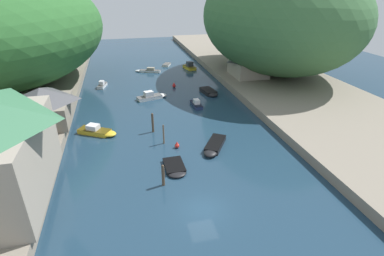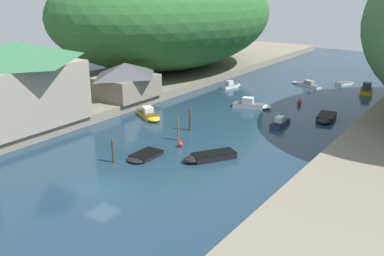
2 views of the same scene
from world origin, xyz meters
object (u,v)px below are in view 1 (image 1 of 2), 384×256
Objects in this scene: right_bank_cottage at (248,65)px; boat_moored_right at (175,168)px; boat_far_right_bank at (148,71)px; channel_buoy_near at (177,145)px; boat_mid_channel at (210,92)px; boat_white_cruiser at (103,85)px; channel_buoy_far at (174,85)px; boat_far_upstream at (214,147)px; person_on_quay at (17,199)px; person_by_boathouse at (49,144)px; boat_yellow_tender at (152,96)px; boat_red_skiff at (167,64)px; boathouse_shed at (43,105)px; boat_navy_launch at (189,66)px; boat_cabin_cruiser at (98,131)px; boat_near_quay at (196,103)px.

boat_moored_right is (-20.67, -28.60, -3.25)m from right_bank_cottage.
boat_far_right_bank reaches higher than channel_buoy_near.
boat_mid_channel is (-9.88, -5.80, -3.12)m from right_bank_cottage.
channel_buoy_far is (13.54, -3.88, 0.00)m from boat_white_cruiser.
person_on_quay reaches higher than boat_far_upstream.
boat_far_right_bank is at bearing 106.91° from channel_buoy_far.
right_bank_cottage reaches higher than person_by_boathouse.
boat_mid_channel is 0.88× the size of boat_yellow_tender.
right_bank_cottage reaches higher than boat_red_skiff.
boat_navy_launch is at bearing 46.23° from boathouse_shed.
boat_far_upstream is 0.97× the size of boat_yellow_tender.
channel_buoy_far is 0.60× the size of person_on_quay.
boat_white_cruiser is 28.97m from channel_buoy_near.
channel_buoy_far is at bearing -69.84° from boat_red_skiff.
boat_cabin_cruiser is 0.93× the size of boat_far_right_bank.
boat_yellow_tender is (8.76, 12.00, 0.02)m from boat_cabin_cruiser.
boat_moored_right is at bearing 68.92° from boat_cabin_cruiser.
boat_far_upstream is at bearing 66.24° from boat_mid_channel.
boat_mid_channel is at bearing -11.10° from boat_white_cruiser.
boat_far_right_bank is 3.52× the size of person_on_quay.
boat_cabin_cruiser is 31.27m from boat_far_right_bank.
boathouse_shed is 10.02× the size of channel_buoy_near.
boat_moored_right is at bearing -101.16° from person_by_boathouse.
boat_navy_launch is (0.40, 18.56, 0.19)m from boat_mid_channel.
boat_mid_channel is at bearing 152.63° from boat_cabin_cruiser.
boat_red_skiff is at bearing 82.30° from channel_buoy_near.
boathouse_shed is 2.00× the size of boat_near_quay.
boat_near_quay is at bearing -145.71° from boat_far_right_bank.
channel_buoy_far reaches higher than channel_buoy_near.
person_on_quay is (-20.91, -50.04, 1.95)m from boat_red_skiff.
channel_buoy_near is (-5.54, -40.96, 0.10)m from boat_red_skiff.
boat_white_cruiser is at bearing -34.27° from boat_mid_channel.
boat_near_quay is 5.00× the size of channel_buoy_near.
boathouse_shed reaches higher than boat_red_skiff.
boat_far_right_bank reaches higher than boat_red_skiff.
boat_red_skiff is at bearing -99.26° from boat_moored_right.
boat_yellow_tender reaches higher than channel_buoy_near.
boat_white_cruiser is at bearing -31.70° from boat_far_upstream.
boat_moored_right is 0.80× the size of boat_navy_launch.
boathouse_shed reaches higher than channel_buoy_near.
boat_cabin_cruiser reaches higher than boat_near_quay.
boat_moored_right is (8.50, -10.89, -0.20)m from boat_cabin_cruiser.
boat_white_cruiser reaches higher than boat_far_upstream.
boat_yellow_tender is at bearing -9.05° from boat_mid_channel.
channel_buoy_near is (-19.53, -23.94, -3.12)m from right_bank_cottage.
boat_red_skiff is (5.30, 5.07, -0.09)m from boat_far_right_bank.
right_bank_cottage is 1.60× the size of boat_mid_channel.
channel_buoy_far reaches higher than boat_red_skiff.
boathouse_shed reaches higher than person_on_quay.
boat_far_right_bank reaches higher than boat_far_upstream.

